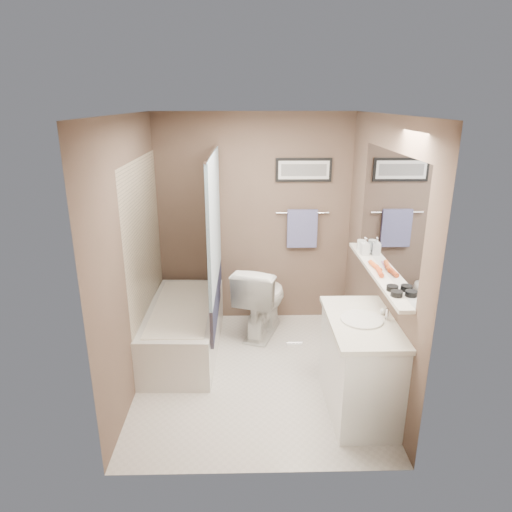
{
  "coord_description": "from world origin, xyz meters",
  "views": [
    {
      "loc": [
        -0.09,
        -3.81,
        2.5
      ],
      "look_at": [
        0.0,
        0.15,
        1.15
      ],
      "focal_mm": 32.0,
      "sensor_mm": 36.0,
      "label": 1
    }
  ],
  "objects_px": {
    "toilet": "(262,299)",
    "vanity": "(360,368)",
    "hair_brush_back": "(375,266)",
    "candle_bowl_near": "(397,294)",
    "soap_bottle": "(365,246)",
    "candle_bowl_far": "(392,288)",
    "hair_brush_front": "(379,271)",
    "bathtub": "(183,329)",
    "glass_jar": "(361,245)"
  },
  "relations": [
    {
      "from": "toilet",
      "to": "vanity",
      "type": "xyz_separation_m",
      "value": [
        0.77,
        -1.38,
        -0.01
      ]
    },
    {
      "from": "hair_brush_back",
      "to": "candle_bowl_near",
      "type": "bearing_deg",
      "value": -90.0
    },
    {
      "from": "toilet",
      "to": "soap_bottle",
      "type": "height_order",
      "value": "soap_bottle"
    },
    {
      "from": "candle_bowl_far",
      "to": "hair_brush_front",
      "type": "xyz_separation_m",
      "value": [
        0.0,
        0.37,
        0.0
      ]
    },
    {
      "from": "toilet",
      "to": "hair_brush_front",
      "type": "relative_size",
      "value": 3.76
    },
    {
      "from": "bathtub",
      "to": "glass_jar",
      "type": "distance_m",
      "value": 2.01
    },
    {
      "from": "bathtub",
      "to": "soap_bottle",
      "type": "distance_m",
      "value": 2.03
    },
    {
      "from": "glass_jar",
      "to": "soap_bottle",
      "type": "relative_size",
      "value": 0.59
    },
    {
      "from": "candle_bowl_near",
      "to": "hair_brush_front",
      "type": "relative_size",
      "value": 0.41
    },
    {
      "from": "bathtub",
      "to": "toilet",
      "type": "bearing_deg",
      "value": 26.46
    },
    {
      "from": "toilet",
      "to": "glass_jar",
      "type": "height_order",
      "value": "glass_jar"
    },
    {
      "from": "hair_brush_front",
      "to": "soap_bottle",
      "type": "relative_size",
      "value": 1.31
    },
    {
      "from": "hair_brush_front",
      "to": "candle_bowl_near",
      "type": "bearing_deg",
      "value": -90.0
    },
    {
      "from": "soap_bottle",
      "to": "candle_bowl_far",
      "type": "bearing_deg",
      "value": -90.0
    },
    {
      "from": "bathtub",
      "to": "hair_brush_back",
      "type": "bearing_deg",
      "value": -15.5
    },
    {
      "from": "candle_bowl_far",
      "to": "glass_jar",
      "type": "relative_size",
      "value": 0.9
    },
    {
      "from": "glass_jar",
      "to": "hair_brush_front",
      "type": "bearing_deg",
      "value": -90.0
    },
    {
      "from": "candle_bowl_near",
      "to": "soap_bottle",
      "type": "relative_size",
      "value": 0.53
    },
    {
      "from": "candle_bowl_far",
      "to": "soap_bottle",
      "type": "relative_size",
      "value": 0.53
    },
    {
      "from": "bathtub",
      "to": "hair_brush_back",
      "type": "height_order",
      "value": "hair_brush_back"
    },
    {
      "from": "toilet",
      "to": "soap_bottle",
      "type": "relative_size",
      "value": 4.91
    },
    {
      "from": "hair_brush_front",
      "to": "hair_brush_back",
      "type": "height_order",
      "value": "same"
    },
    {
      "from": "toilet",
      "to": "candle_bowl_near",
      "type": "bearing_deg",
      "value": 141.37
    },
    {
      "from": "toilet",
      "to": "candle_bowl_near",
      "type": "relative_size",
      "value": 9.19
    },
    {
      "from": "bathtub",
      "to": "candle_bowl_far",
      "type": "height_order",
      "value": "candle_bowl_far"
    },
    {
      "from": "hair_brush_back",
      "to": "soap_bottle",
      "type": "distance_m",
      "value": 0.38
    },
    {
      "from": "hair_brush_front",
      "to": "candle_bowl_far",
      "type": "bearing_deg",
      "value": -90.0
    },
    {
      "from": "candle_bowl_far",
      "to": "vanity",
      "type": "bearing_deg",
      "value": 166.46
    },
    {
      "from": "bathtub",
      "to": "toilet",
      "type": "xyz_separation_m",
      "value": [
        0.83,
        0.38,
        0.16
      ]
    },
    {
      "from": "candle_bowl_near",
      "to": "toilet",
      "type": "bearing_deg",
      "value": 121.97
    },
    {
      "from": "vanity",
      "to": "glass_jar",
      "type": "relative_size",
      "value": 9.0
    },
    {
      "from": "vanity",
      "to": "toilet",
      "type": "bearing_deg",
      "value": 117.73
    },
    {
      "from": "candle_bowl_near",
      "to": "glass_jar",
      "type": "distance_m",
      "value": 1.12
    },
    {
      "from": "vanity",
      "to": "candle_bowl_far",
      "type": "height_order",
      "value": "candle_bowl_far"
    },
    {
      "from": "glass_jar",
      "to": "soap_bottle",
      "type": "xyz_separation_m",
      "value": [
        0.0,
        -0.14,
        0.03
      ]
    },
    {
      "from": "bathtub",
      "to": "vanity",
      "type": "xyz_separation_m",
      "value": [
        1.6,
        -1.0,
        0.15
      ]
    },
    {
      "from": "hair_brush_front",
      "to": "soap_bottle",
      "type": "xyz_separation_m",
      "value": [
        0.0,
        0.5,
        0.06
      ]
    },
    {
      "from": "toilet",
      "to": "soap_bottle",
      "type": "xyz_separation_m",
      "value": [
        0.96,
        -0.56,
        0.79
      ]
    },
    {
      "from": "bathtub",
      "to": "toilet",
      "type": "distance_m",
      "value": 0.93
    },
    {
      "from": "hair_brush_back",
      "to": "soap_bottle",
      "type": "xyz_separation_m",
      "value": [
        0.0,
        0.38,
        0.06
      ]
    },
    {
      "from": "candle_bowl_near",
      "to": "candle_bowl_far",
      "type": "xyz_separation_m",
      "value": [
        0.0,
        0.11,
        0.0
      ]
    },
    {
      "from": "candle_bowl_near",
      "to": "candle_bowl_far",
      "type": "distance_m",
      "value": 0.11
    },
    {
      "from": "toilet",
      "to": "candle_bowl_far",
      "type": "height_order",
      "value": "candle_bowl_far"
    },
    {
      "from": "candle_bowl_near",
      "to": "hair_brush_back",
      "type": "distance_m",
      "value": 0.6
    },
    {
      "from": "hair_brush_front",
      "to": "glass_jar",
      "type": "height_order",
      "value": "glass_jar"
    },
    {
      "from": "vanity",
      "to": "hair_brush_back",
      "type": "relative_size",
      "value": 4.09
    },
    {
      "from": "candle_bowl_far",
      "to": "hair_brush_front",
      "type": "height_order",
      "value": "hair_brush_front"
    },
    {
      "from": "hair_brush_back",
      "to": "toilet",
      "type": "bearing_deg",
      "value": 135.63
    },
    {
      "from": "bathtub",
      "to": "vanity",
      "type": "height_order",
      "value": "vanity"
    },
    {
      "from": "candle_bowl_far",
      "to": "hair_brush_back",
      "type": "relative_size",
      "value": 0.41
    }
  ]
}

